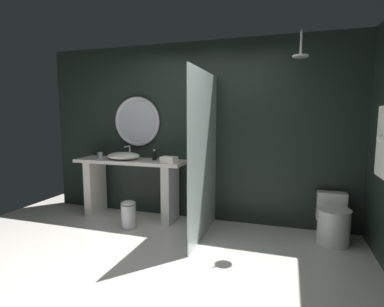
{
  "coord_description": "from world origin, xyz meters",
  "views": [
    {
      "loc": [
        1.34,
        -2.38,
        1.55
      ],
      "look_at": [
        0.3,
        0.86,
        1.12
      ],
      "focal_mm": 28.13,
      "sensor_mm": 36.0,
      "label": 1
    }
  ],
  "objects_px": {
    "tumbler_cup": "(100,155)",
    "rain_shower_head": "(301,53)",
    "toilet": "(333,221)",
    "soap_dispenser": "(154,155)",
    "vessel_sink": "(124,156)",
    "folded_hand_towel": "(169,160)",
    "round_wall_mirror": "(137,121)",
    "waste_bin": "(128,214)"
  },
  "relations": [
    {
      "from": "tumbler_cup",
      "to": "waste_bin",
      "type": "bearing_deg",
      "value": -31.14
    },
    {
      "from": "soap_dispenser",
      "to": "toilet",
      "type": "height_order",
      "value": "soap_dispenser"
    },
    {
      "from": "toilet",
      "to": "folded_hand_towel",
      "type": "height_order",
      "value": "folded_hand_towel"
    },
    {
      "from": "tumbler_cup",
      "to": "waste_bin",
      "type": "distance_m",
      "value": 1.13
    },
    {
      "from": "vessel_sink",
      "to": "tumbler_cup",
      "type": "height_order",
      "value": "vessel_sink"
    },
    {
      "from": "rain_shower_head",
      "to": "round_wall_mirror",
      "type": "bearing_deg",
      "value": 168.39
    },
    {
      "from": "round_wall_mirror",
      "to": "waste_bin",
      "type": "distance_m",
      "value": 1.43
    },
    {
      "from": "waste_bin",
      "to": "folded_hand_towel",
      "type": "height_order",
      "value": "folded_hand_towel"
    },
    {
      "from": "soap_dispenser",
      "to": "waste_bin",
      "type": "height_order",
      "value": "soap_dispenser"
    },
    {
      "from": "tumbler_cup",
      "to": "toilet",
      "type": "bearing_deg",
      "value": -1.29
    },
    {
      "from": "round_wall_mirror",
      "to": "toilet",
      "type": "height_order",
      "value": "round_wall_mirror"
    },
    {
      "from": "vessel_sink",
      "to": "toilet",
      "type": "bearing_deg",
      "value": -0.6
    },
    {
      "from": "tumbler_cup",
      "to": "toilet",
      "type": "relative_size",
      "value": 0.16
    },
    {
      "from": "tumbler_cup",
      "to": "rain_shower_head",
      "type": "xyz_separation_m",
      "value": [
        2.88,
        -0.26,
        1.31
      ]
    },
    {
      "from": "rain_shower_head",
      "to": "tumbler_cup",
      "type": "bearing_deg",
      "value": 174.78
    },
    {
      "from": "toilet",
      "to": "round_wall_mirror",
      "type": "bearing_deg",
      "value": 174.04
    },
    {
      "from": "tumbler_cup",
      "to": "soap_dispenser",
      "type": "xyz_separation_m",
      "value": [
        0.91,
        0.03,
        0.03
      ]
    },
    {
      "from": "toilet",
      "to": "folded_hand_towel",
      "type": "distance_m",
      "value": 2.23
    },
    {
      "from": "soap_dispenser",
      "to": "rain_shower_head",
      "type": "height_order",
      "value": "rain_shower_head"
    },
    {
      "from": "soap_dispenser",
      "to": "waste_bin",
      "type": "distance_m",
      "value": 0.92
    },
    {
      "from": "round_wall_mirror",
      "to": "folded_hand_towel",
      "type": "bearing_deg",
      "value": -29.1
    },
    {
      "from": "vessel_sink",
      "to": "round_wall_mirror",
      "type": "distance_m",
      "value": 0.58
    },
    {
      "from": "waste_bin",
      "to": "folded_hand_towel",
      "type": "bearing_deg",
      "value": 28.95
    },
    {
      "from": "tumbler_cup",
      "to": "soap_dispenser",
      "type": "relative_size",
      "value": 0.56
    },
    {
      "from": "tumbler_cup",
      "to": "waste_bin",
      "type": "xyz_separation_m",
      "value": [
        0.73,
        -0.44,
        -0.74
      ]
    },
    {
      "from": "tumbler_cup",
      "to": "vessel_sink",
      "type": "bearing_deg",
      "value": -5.86
    },
    {
      "from": "tumbler_cup",
      "to": "rain_shower_head",
      "type": "relative_size",
      "value": 0.31
    },
    {
      "from": "round_wall_mirror",
      "to": "waste_bin",
      "type": "xyz_separation_m",
      "value": [
        0.19,
        -0.66,
        -1.26
      ]
    },
    {
      "from": "vessel_sink",
      "to": "waste_bin",
      "type": "distance_m",
      "value": 0.9
    },
    {
      "from": "vessel_sink",
      "to": "rain_shower_head",
      "type": "height_order",
      "value": "rain_shower_head"
    },
    {
      "from": "folded_hand_towel",
      "to": "rain_shower_head",
      "type": "bearing_deg",
      "value": -3.45
    },
    {
      "from": "vessel_sink",
      "to": "toilet",
      "type": "distance_m",
      "value": 2.98
    },
    {
      "from": "round_wall_mirror",
      "to": "folded_hand_towel",
      "type": "relative_size",
      "value": 3.51
    },
    {
      "from": "soap_dispenser",
      "to": "toilet",
      "type": "relative_size",
      "value": 0.28
    },
    {
      "from": "soap_dispenser",
      "to": "toilet",
      "type": "bearing_deg",
      "value": -2.58
    },
    {
      "from": "rain_shower_head",
      "to": "toilet",
      "type": "bearing_deg",
      "value": 22.04
    },
    {
      "from": "round_wall_mirror",
      "to": "toilet",
      "type": "xyz_separation_m",
      "value": [
        2.8,
        -0.29,
        -1.19
      ]
    },
    {
      "from": "toilet",
      "to": "folded_hand_towel",
      "type": "xyz_separation_m",
      "value": [
        -2.12,
        -0.09,
        0.67
      ]
    },
    {
      "from": "soap_dispenser",
      "to": "rain_shower_head",
      "type": "bearing_deg",
      "value": -8.59
    },
    {
      "from": "rain_shower_head",
      "to": "toilet",
      "type": "height_order",
      "value": "rain_shower_head"
    },
    {
      "from": "toilet",
      "to": "soap_dispenser",
      "type": "bearing_deg",
      "value": 177.42
    },
    {
      "from": "round_wall_mirror",
      "to": "waste_bin",
      "type": "relative_size",
      "value": 1.98
    }
  ]
}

